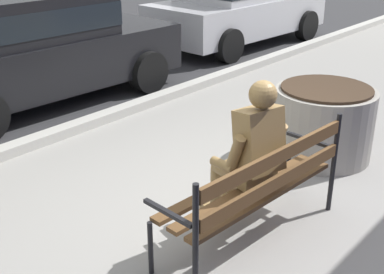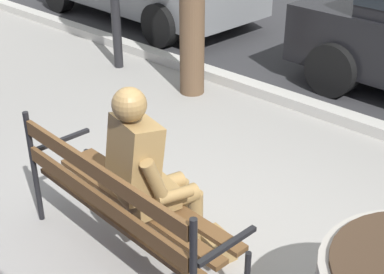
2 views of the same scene
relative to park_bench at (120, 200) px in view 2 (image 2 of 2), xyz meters
The scene contains 4 objects.
ground_plane 0.60m from the park_bench, 41.83° to the left, with size 80.00×80.00×0.00m, color gray.
curb_stone 3.12m from the park_bench, 86.32° to the left, with size 60.00×0.20×0.12m, color #B2AFA8.
park_bench is the anchor object (origin of this frame).
bronze_statue_seated 0.27m from the park_bench, 57.14° to the left, with size 0.77×0.80×1.37m.
Camera 2 is at (2.21, -2.10, 2.68)m, focal length 51.36 mm.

